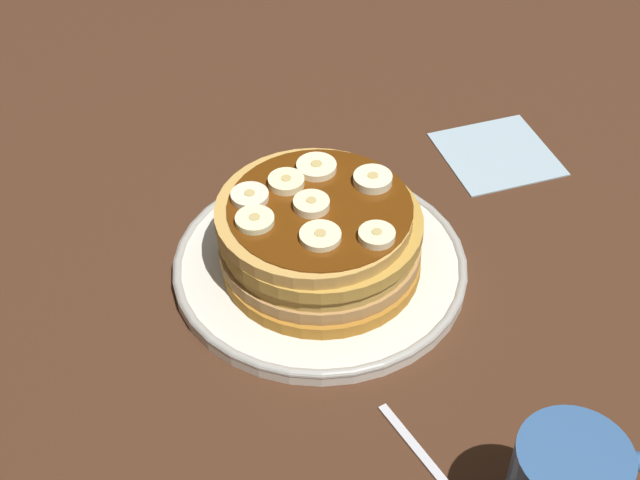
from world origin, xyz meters
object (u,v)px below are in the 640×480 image
(banana_slice_0, at_px, (311,202))
(banana_slice_1, at_px, (255,220))
(plate, at_px, (320,264))
(pancake_stack, at_px, (320,235))
(banana_slice_7, at_px, (250,197))
(banana_slice_4, at_px, (320,236))
(banana_slice_5, at_px, (316,168))
(napkin, at_px, (497,153))
(banana_slice_2, at_px, (286,182))
(banana_slice_6, at_px, (373,180))
(fork, at_px, (439,476))
(banana_slice_3, at_px, (377,236))

(banana_slice_0, height_order, banana_slice_1, banana_slice_0)
(plate, distance_m, pancake_stack, 0.04)
(banana_slice_7, bearing_deg, banana_slice_0, -20.61)
(banana_slice_4, relative_size, banana_slice_5, 0.96)
(banana_slice_4, distance_m, napkin, 0.29)
(napkin, bearing_deg, banana_slice_2, -158.00)
(banana_slice_6, relative_size, napkin, 0.31)
(banana_slice_0, bearing_deg, napkin, 29.62)
(banana_slice_2, bearing_deg, banana_slice_1, -128.51)
(banana_slice_0, relative_size, banana_slice_7, 0.95)
(banana_slice_4, bearing_deg, banana_slice_5, 80.34)
(banana_slice_6, bearing_deg, banana_slice_4, -134.44)
(banana_slice_6, height_order, banana_slice_7, banana_slice_6)
(banana_slice_5, bearing_deg, napkin, 21.29)
(pancake_stack, distance_m, banana_slice_0, 0.04)
(banana_slice_2, height_order, banana_slice_4, banana_slice_2)
(banana_slice_4, bearing_deg, banana_slice_2, 101.47)
(banana_slice_5, height_order, banana_slice_6, banana_slice_6)
(banana_slice_4, relative_size, fork, 0.27)
(banana_slice_3, height_order, fork, banana_slice_3)
(banana_slice_5, xyz_separation_m, napkin, (0.21, 0.08, -0.08))
(banana_slice_4, bearing_deg, banana_slice_0, 89.20)
(banana_slice_4, xyz_separation_m, banana_slice_5, (0.01, 0.09, 0.00))
(banana_slice_5, distance_m, napkin, 0.24)
(banana_slice_0, distance_m, banana_slice_4, 0.04)
(banana_slice_1, distance_m, banana_slice_2, 0.05)
(plate, bearing_deg, banana_slice_2, 124.02)
(banana_slice_1, distance_m, banana_slice_3, 0.10)
(banana_slice_4, bearing_deg, plate, 78.47)
(banana_slice_3, bearing_deg, banana_slice_4, 168.34)
(banana_slice_4, bearing_deg, pancake_stack, 78.48)
(plate, bearing_deg, banana_slice_1, -170.88)
(pancake_stack, bearing_deg, banana_slice_5, 81.86)
(banana_slice_6, bearing_deg, banana_slice_1, -164.38)
(banana_slice_0, bearing_deg, plate, -24.38)
(banana_slice_2, height_order, banana_slice_6, same)
(banana_slice_0, bearing_deg, banana_slice_7, 159.39)
(fork, bearing_deg, banana_slice_0, 101.88)
(pancake_stack, xyz_separation_m, banana_slice_3, (0.04, -0.05, 0.04))
(banana_slice_1, distance_m, banana_slice_6, 0.11)
(pancake_stack, xyz_separation_m, napkin, (0.21, 0.13, -0.04))
(pancake_stack, bearing_deg, banana_slice_6, 22.27)
(banana_slice_4, bearing_deg, banana_slice_6, 45.56)
(banana_slice_3, xyz_separation_m, banana_slice_4, (-0.04, 0.01, -0.00))
(napkin, bearing_deg, fork, -116.04)
(banana_slice_0, distance_m, banana_slice_1, 0.05)
(banana_slice_1, relative_size, banana_slice_7, 1.00)
(banana_slice_1, bearing_deg, pancake_stack, 9.27)
(banana_slice_5, relative_size, banana_slice_6, 1.05)
(banana_slice_0, bearing_deg, banana_slice_5, 72.45)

